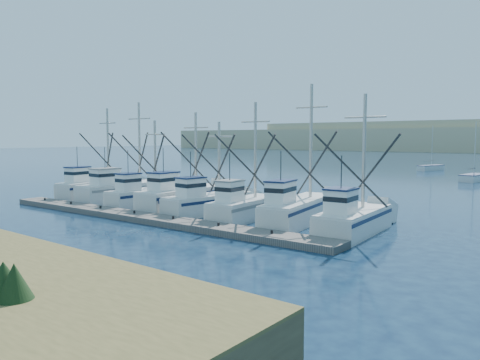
# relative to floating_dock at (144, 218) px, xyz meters

# --- Properties ---
(ground) EXTENTS (500.00, 500.00, 0.00)m
(ground) POSITION_rel_floating_dock_xyz_m (8.21, -6.84, -0.21)
(ground) COLOR #0B1A33
(ground) RESTS_ON ground
(floating_dock) EXTENTS (30.86, 2.66, 0.41)m
(floating_dock) POSITION_rel_floating_dock_xyz_m (0.00, 0.00, 0.00)
(floating_dock) COLOR slate
(floating_dock) RESTS_ON ground
(trawler_fleet) EXTENTS (30.32, 9.53, 9.68)m
(trawler_fleet) POSITION_rel_floating_dock_xyz_m (-0.59, 5.19, 0.78)
(trawler_fleet) COLOR silver
(trawler_fleet) RESTS_ON ground
(sailboat_near) EXTENTS (2.65, 5.41, 8.10)m
(sailboat_near) POSITION_rel_floating_dock_xyz_m (11.79, 47.48, 0.29)
(sailboat_near) COLOR silver
(sailboat_near) RESTS_ON ground
(sailboat_far) EXTENTS (3.41, 6.05, 8.10)m
(sailboat_far) POSITION_rel_floating_dock_xyz_m (1.02, 65.60, 0.29)
(sailboat_far) COLOR silver
(sailboat_far) RESTS_ON ground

